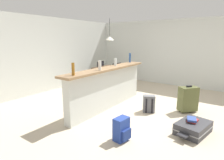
# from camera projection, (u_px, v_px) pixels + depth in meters

# --- Properties ---
(ground_plane) EXTENTS (13.00, 13.00, 0.05)m
(ground_plane) POSITION_uv_depth(u_px,v_px,m) (128.00, 106.00, 5.06)
(ground_plane) COLOR beige
(wall_back) EXTENTS (6.60, 0.10, 2.50)m
(wall_back) POSITION_uv_depth(u_px,v_px,m) (54.00, 54.00, 6.50)
(wall_back) COLOR silver
(wall_back) RESTS_ON ground_plane
(wall_right) EXTENTS (0.10, 6.00, 2.50)m
(wall_right) POSITION_uv_depth(u_px,v_px,m) (161.00, 52.00, 7.39)
(wall_right) COLOR silver
(wall_right) RESTS_ON ground_plane
(partition_half_wall) EXTENTS (2.80, 0.20, 1.01)m
(partition_half_wall) POSITION_uv_depth(u_px,v_px,m) (108.00, 89.00, 4.79)
(partition_half_wall) COLOR silver
(partition_half_wall) RESTS_ON ground_plane
(bar_countertop) EXTENTS (2.96, 0.40, 0.05)m
(bar_countertop) POSITION_uv_depth(u_px,v_px,m) (108.00, 69.00, 4.68)
(bar_countertop) COLOR #93704C
(bar_countertop) RESTS_ON partition_half_wall
(bottle_amber) EXTENTS (0.06, 0.06, 0.25)m
(bottle_amber) POSITION_uv_depth(u_px,v_px,m) (73.00, 69.00, 3.66)
(bottle_amber) COLOR #9E661E
(bottle_amber) RESTS_ON bar_countertop
(bottle_white) EXTENTS (0.07, 0.07, 0.22)m
(bottle_white) POSITION_uv_depth(u_px,v_px,m) (100.00, 65.00, 4.26)
(bottle_white) COLOR silver
(bottle_white) RESTS_ON bar_countertop
(bottle_clear) EXTENTS (0.07, 0.07, 0.20)m
(bottle_clear) POSITION_uv_depth(u_px,v_px,m) (115.00, 62.00, 5.00)
(bottle_clear) COLOR silver
(bottle_clear) RESTS_ON bar_countertop
(bottle_blue) EXTENTS (0.06, 0.06, 0.29)m
(bottle_blue) POSITION_uv_depth(u_px,v_px,m) (130.00, 58.00, 5.70)
(bottle_blue) COLOR #284C89
(bottle_blue) RESTS_ON bar_countertop
(dining_table) EXTENTS (1.10, 0.80, 0.74)m
(dining_table) POSITION_uv_depth(u_px,v_px,m) (109.00, 70.00, 6.96)
(dining_table) COLOR #4C331E
(dining_table) RESTS_ON ground_plane
(dining_chair_near_partition) EXTENTS (0.47, 0.47, 0.93)m
(dining_chair_near_partition) POSITION_uv_depth(u_px,v_px,m) (119.00, 75.00, 6.63)
(dining_chair_near_partition) COLOR black
(dining_chair_near_partition) RESTS_ON ground_plane
(dining_chair_far_side) EXTENTS (0.42, 0.42, 0.93)m
(dining_chair_far_side) POSITION_uv_depth(u_px,v_px,m) (99.00, 72.00, 7.27)
(dining_chair_far_side) COLOR black
(dining_chair_far_side) RESTS_ON ground_plane
(pendant_lamp) EXTENTS (0.34, 0.34, 0.82)m
(pendant_lamp) POSITION_uv_depth(u_px,v_px,m) (110.00, 38.00, 6.79)
(pendant_lamp) COLOR black
(suitcase_flat_charcoal) EXTENTS (0.88, 0.62, 0.22)m
(suitcase_flat_charcoal) POSITION_uv_depth(u_px,v_px,m) (193.00, 128.00, 3.53)
(suitcase_flat_charcoal) COLOR #38383D
(suitcase_flat_charcoal) RESTS_ON ground_plane
(backpack_blue) EXTENTS (0.30, 0.27, 0.42)m
(backpack_blue) POSITION_uv_depth(u_px,v_px,m) (122.00, 129.00, 3.27)
(backpack_blue) COLOR #233D93
(backpack_blue) RESTS_ON ground_plane
(suitcase_upright_olive) EXTENTS (0.49, 0.47, 0.67)m
(suitcase_upright_olive) POSITION_uv_depth(u_px,v_px,m) (188.00, 99.00, 4.55)
(suitcase_upright_olive) COLOR #51562D
(suitcase_upright_olive) RESTS_ON ground_plane
(backpack_grey) EXTENTS (0.32, 0.33, 0.42)m
(backpack_grey) POSITION_uv_depth(u_px,v_px,m) (149.00, 104.00, 4.57)
(backpack_grey) COLOR slate
(backpack_grey) RESTS_ON ground_plane
(book_stack) EXTENTS (0.27, 0.21, 0.07)m
(book_stack) POSITION_uv_depth(u_px,v_px,m) (192.00, 120.00, 3.54)
(book_stack) COLOR #AD2D2D
(book_stack) RESTS_ON suitcase_flat_charcoal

